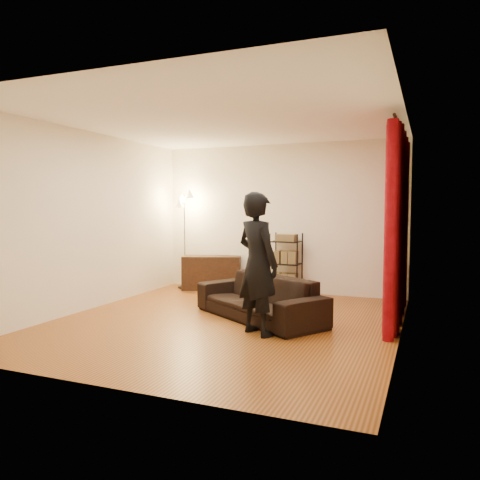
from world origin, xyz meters
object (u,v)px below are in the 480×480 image
at_px(person, 257,264).
at_px(media_cabinet, 212,273).
at_px(sofa, 259,298).
at_px(wire_shelf, 286,264).
at_px(storage_boxes, 254,284).
at_px(floor_lamp, 185,241).

xyz_separation_m(person, media_cabinet, (-1.87, 2.63, -0.55)).
xyz_separation_m(sofa, wire_shelf, (-0.18, 1.94, 0.25)).
relative_size(media_cabinet, storage_boxes, 3.33).
distance_m(person, media_cabinet, 3.27).
xyz_separation_m(media_cabinet, storage_boxes, (0.82, 0.08, -0.18)).
distance_m(sofa, media_cabinet, 2.49).
distance_m(person, floor_lamp, 3.54).
xyz_separation_m(storage_boxes, wire_shelf, (0.63, -0.03, 0.41)).
distance_m(sofa, person, 0.96).
relative_size(person, media_cabinet, 1.59).
xyz_separation_m(sofa, storage_boxes, (-0.81, 1.97, -0.16)).
bearing_deg(wire_shelf, person, -64.06).
bearing_deg(sofa, storage_boxes, 145.40).
xyz_separation_m(wire_shelf, floor_lamp, (-2.00, -0.10, 0.37)).
distance_m(sofa, wire_shelf, 1.96).
height_order(wire_shelf, floor_lamp, floor_lamp).
relative_size(sofa, storage_boxes, 6.27).
bearing_deg(person, floor_lamp, -17.34).
height_order(sofa, storage_boxes, sofa).
height_order(storage_boxes, floor_lamp, floor_lamp).
bearing_deg(wire_shelf, floor_lamp, -160.37).
bearing_deg(floor_lamp, wire_shelf, 2.74).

